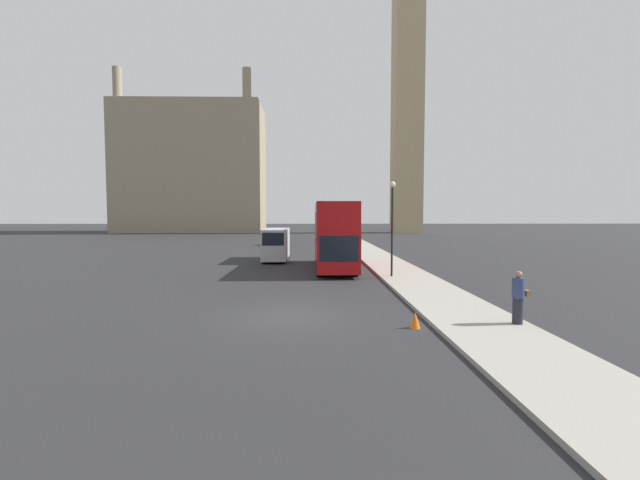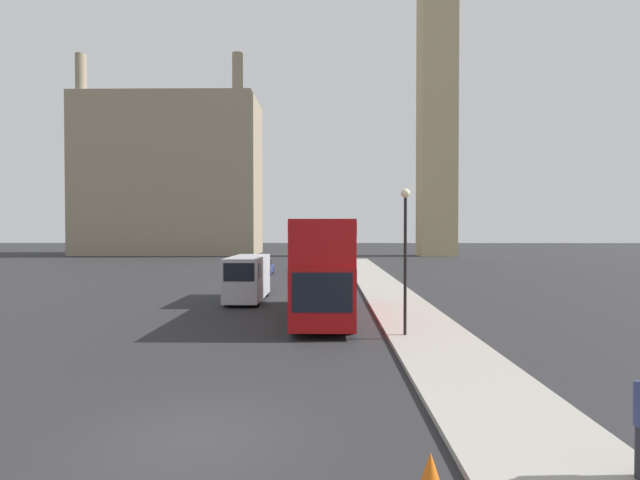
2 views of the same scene
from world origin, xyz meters
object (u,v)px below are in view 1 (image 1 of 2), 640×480
at_px(white_van, 276,244).
at_px(parked_sedan, 276,240).
at_px(pedestrian, 518,297).
at_px(street_lamp, 392,214).
at_px(red_double_decker_bus, 334,232).
at_px(clock_tower, 408,45).

bearing_deg(white_van, parked_sedan, 94.45).
relative_size(pedestrian, street_lamp, 0.32).
distance_m(white_van, street_lamp, 12.80).
bearing_deg(white_van, red_double_decker_bus, -50.14).
xyz_separation_m(clock_tower, street_lamp, (-14.57, -61.37, -33.42)).
distance_m(red_double_decker_bus, pedestrian, 16.61).
bearing_deg(red_double_decker_bus, clock_tower, 72.64).
height_order(red_double_decker_bus, parked_sedan, red_double_decker_bus).
bearing_deg(street_lamp, pedestrian, -78.93).
height_order(clock_tower, white_van, clock_tower).
bearing_deg(red_double_decker_bus, street_lamp, -55.38).
relative_size(red_double_decker_bus, parked_sedan, 2.47).
bearing_deg(white_van, street_lamp, -52.47).
relative_size(clock_tower, white_van, 12.29).
bearing_deg(parked_sedan, red_double_decker_bus, -75.60).
bearing_deg(clock_tower, white_van, -113.38).
distance_m(clock_tower, pedestrian, 81.93).
bearing_deg(white_van, pedestrian, -64.97).
height_order(pedestrian, street_lamp, street_lamp).
relative_size(white_van, parked_sedan, 1.40).
bearing_deg(clock_tower, pedestrian, -99.72).
height_order(street_lamp, parked_sedan, street_lamp).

